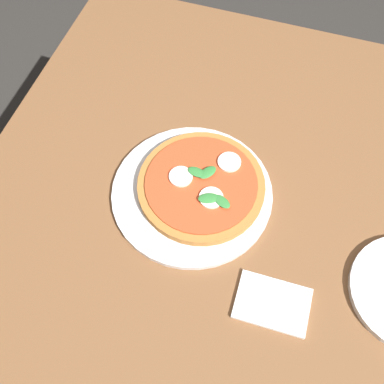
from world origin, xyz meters
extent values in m
plane|color=#2D2B28|center=(0.00, 0.00, 0.00)|extent=(6.00, 6.00, 0.00)
cube|color=brown|center=(0.00, 0.00, 0.69)|extent=(1.10, 1.18, 0.04)
cube|color=brown|center=(0.47, -0.51, 0.34)|extent=(0.07, 0.07, 0.67)
cylinder|color=silver|center=(0.11, -0.04, 0.72)|extent=(0.32, 0.32, 0.01)
cylinder|color=#B27033|center=(0.09, -0.05, 0.73)|extent=(0.25, 0.25, 0.02)
cylinder|color=#CC4723|center=(0.09, -0.05, 0.74)|extent=(0.22, 0.22, 0.00)
cylinder|color=white|center=(0.13, -0.05, 0.75)|extent=(0.05, 0.05, 0.00)
cylinder|color=white|center=(0.06, -0.02, 0.75)|extent=(0.05, 0.05, 0.00)
cylinder|color=white|center=(0.05, -0.11, 0.75)|extent=(0.05, 0.05, 0.00)
ellipsoid|color=#337F38|center=(0.07, -0.02, 0.75)|extent=(0.05, 0.04, 0.00)
ellipsoid|color=#337F38|center=(0.08, -0.07, 0.75)|extent=(0.04, 0.04, 0.00)
ellipsoid|color=#337F38|center=(0.11, -0.07, 0.75)|extent=(0.04, 0.03, 0.00)
ellipsoid|color=#337F38|center=(0.04, -0.02, 0.75)|extent=(0.04, 0.04, 0.00)
cube|color=white|center=(-0.10, 0.13, 0.72)|extent=(0.13, 0.09, 0.01)
camera|label=1|loc=(-0.03, 0.40, 1.52)|focal=42.91mm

